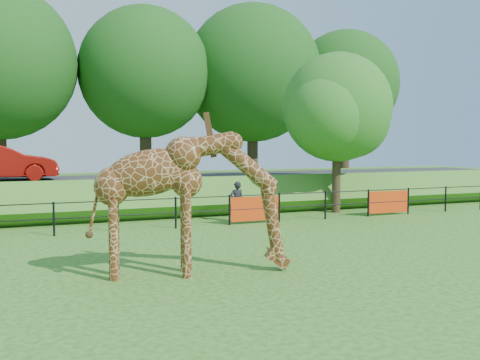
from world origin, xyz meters
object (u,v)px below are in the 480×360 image
(car_blue, at_px, (2,163))
(visitor, at_px, (237,202))
(giraffe, at_px, (192,203))
(tree_east, at_px, (339,112))

(car_blue, bearing_deg, visitor, -115.76)
(giraffe, height_order, tree_east, tree_east)
(car_blue, height_order, visitor, car_blue)
(car_blue, xyz_separation_m, tree_east, (13.26, -4.91, 2.16))
(tree_east, bearing_deg, giraffe, -138.10)
(giraffe, relative_size, car_blue, 1.10)
(giraffe, xyz_separation_m, visitor, (3.94, 7.12, -0.86))
(giraffe, xyz_separation_m, tree_east, (8.98, 8.05, 2.66))
(car_blue, relative_size, tree_east, 0.61)
(car_blue, relative_size, visitor, 2.71)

